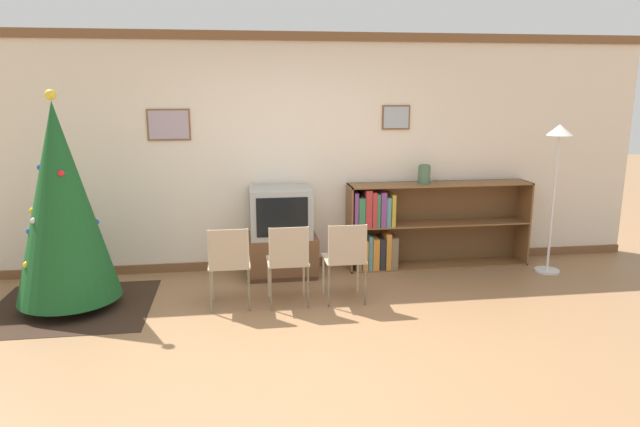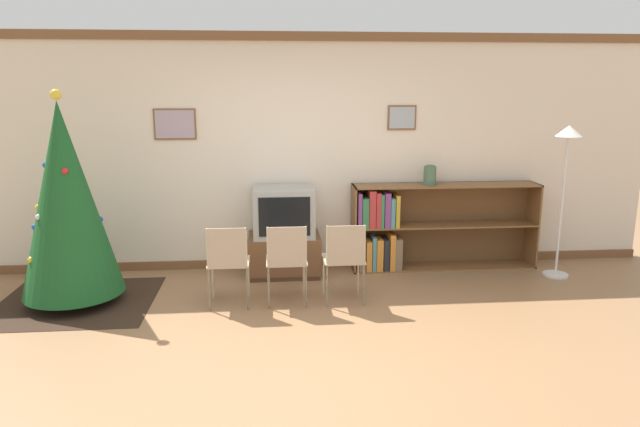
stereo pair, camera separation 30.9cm
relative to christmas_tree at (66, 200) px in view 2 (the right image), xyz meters
name	(u,v)px [view 2 (the right image)]	position (x,y,z in m)	size (l,w,h in m)	color
ground_plane	(305,350)	(2.22, -1.24, -1.04)	(24.00, 24.00, 0.00)	#936B47
wall_back	(292,153)	(2.21, 1.03, 0.31)	(8.58, 0.11, 2.70)	silver
area_rug	(76,302)	(0.00, 0.00, -1.04)	(1.52, 1.39, 0.01)	#332319
christmas_tree	(66,200)	(0.00, 0.00, 0.00)	(0.96, 0.96, 2.08)	maroon
tv_console	(284,255)	(2.10, 0.69, -0.81)	(0.81, 0.54, 0.46)	#4C311E
television	(284,212)	(2.10, 0.69, -0.30)	(0.68, 0.53, 0.55)	#9E9E99
folding_chair_left	(228,261)	(1.54, -0.25, -0.57)	(0.40, 0.40, 0.82)	tan
folding_chair_center	(287,259)	(2.10, -0.25, -0.57)	(0.40, 0.40, 0.82)	tan
folding_chair_right	(345,258)	(2.67, -0.25, -0.57)	(0.40, 0.40, 0.82)	tan
bookshelf	(411,228)	(3.59, 0.80, -0.56)	(2.18, 0.36, 1.00)	brown
vase	(430,175)	(3.79, 0.78, 0.07)	(0.14, 0.14, 0.23)	#47664C
standing_lamp	(566,162)	(5.18, 0.36, 0.26)	(0.28, 0.28, 1.70)	silver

